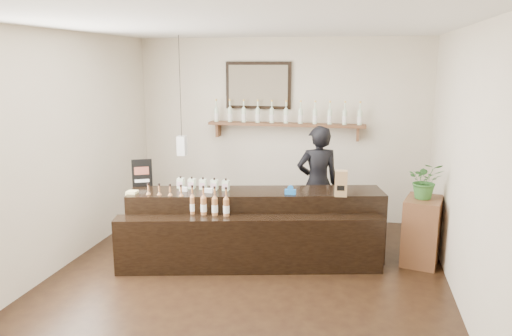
% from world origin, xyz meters
% --- Properties ---
extents(ground, '(5.00, 5.00, 0.00)m').
position_xyz_m(ground, '(0.00, 0.00, 0.00)').
color(ground, black).
rests_on(ground, ground).
extents(room_shell, '(5.00, 5.00, 5.00)m').
position_xyz_m(room_shell, '(0.00, 0.00, 1.70)').
color(room_shell, beige).
rests_on(room_shell, ground).
extents(back_wall_decor, '(2.66, 0.96, 1.69)m').
position_xyz_m(back_wall_decor, '(-0.15, 2.37, 1.76)').
color(back_wall_decor, brown).
rests_on(back_wall_decor, ground).
extents(counter, '(3.17, 1.51, 1.02)m').
position_xyz_m(counter, '(-0.03, 0.58, 0.41)').
color(counter, black).
rests_on(counter, ground).
extents(promo_sign, '(0.24, 0.13, 0.35)m').
position_xyz_m(promo_sign, '(-1.49, 0.63, 1.05)').
color(promo_sign, black).
rests_on(promo_sign, counter).
extents(paper_bag, '(0.15, 0.12, 0.31)m').
position_xyz_m(paper_bag, '(1.01, 0.66, 1.03)').
color(paper_bag, olive).
rests_on(paper_bag, counter).
extents(tape_dispenser, '(0.13, 0.05, 0.11)m').
position_xyz_m(tape_dispenser, '(0.42, 0.62, 0.92)').
color(tape_dispenser, blue).
rests_on(tape_dispenser, counter).
extents(side_cabinet, '(0.53, 0.65, 0.82)m').
position_xyz_m(side_cabinet, '(2.00, 0.96, 0.41)').
color(side_cabinet, brown).
rests_on(side_cabinet, ground).
extents(potted_plant, '(0.40, 0.35, 0.45)m').
position_xyz_m(potted_plant, '(2.00, 0.96, 1.04)').
color(potted_plant, '#316B2A').
rests_on(potted_plant, side_cabinet).
extents(shopkeeper, '(0.76, 0.62, 1.81)m').
position_xyz_m(shopkeeper, '(0.67, 1.55, 0.90)').
color(shopkeeper, black).
rests_on(shopkeeper, ground).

